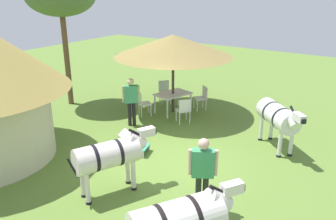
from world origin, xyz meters
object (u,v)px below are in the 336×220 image
at_px(patio_chair_near_lawn, 164,90).
at_px(standing_watcher, 203,169).
at_px(patio_chair_west_end, 202,96).
at_px(zebra_by_umbrella, 279,117).
at_px(patio_dining_table, 173,96).
at_px(patio_chair_east_end, 143,102).
at_px(guest_beside_umbrella, 131,98).
at_px(shade_umbrella, 173,45).
at_px(patio_chair_near_hut, 184,109).
at_px(striped_lounge_chair, 135,145).
at_px(zebra_toward_hut, 109,155).

distance_m(patio_chair_near_lawn, standing_watcher, 7.35).
height_order(patio_chair_west_end, zebra_by_umbrella, zebra_by_umbrella).
height_order(patio_dining_table, zebra_by_umbrella, zebra_by_umbrella).
relative_size(patio_dining_table, patio_chair_west_end, 1.64).
distance_m(patio_chair_east_end, zebra_by_umbrella, 5.00).
distance_m(patio_chair_west_end, standing_watcher, 6.51).
relative_size(patio_chair_west_end, guest_beside_umbrella, 0.54).
relative_size(shade_umbrella, patio_chair_east_end, 4.78).
height_order(shade_umbrella, patio_chair_near_hut, shade_umbrella).
distance_m(patio_chair_west_end, striped_lounge_chair, 4.38).
distance_m(patio_chair_near_hut, zebra_toward_hut, 4.73).
bearing_deg(striped_lounge_chair, patio_dining_table, 176.98).
bearing_deg(patio_chair_near_lawn, shade_umbrella, 90.00).
distance_m(patio_chair_near_hut, patio_chair_near_lawn, 2.37).
bearing_deg(patio_chair_near_lawn, standing_watcher, 80.52).
xyz_separation_m(guest_beside_umbrella, zebra_by_umbrella, (1.04, -4.68, -0.01)).
bearing_deg(patio_chair_near_hut, standing_watcher, -106.31).
bearing_deg(zebra_toward_hut, patio_chair_east_end, 144.55).
distance_m(patio_dining_table, guest_beside_umbrella, 1.99).
xyz_separation_m(standing_watcher, zebra_toward_hut, (-0.58, 2.10, -0.06)).
distance_m(shade_umbrella, zebra_toward_hut, 5.86).
bearing_deg(guest_beside_umbrella, zebra_by_umbrella, -31.47).
xyz_separation_m(patio_chair_east_end, patio_chair_west_end, (1.85, -1.49, 0.00)).
xyz_separation_m(patio_chair_near_hut, zebra_by_umbrella, (-0.15, -3.31, 0.48)).
distance_m(guest_beside_umbrella, standing_watcher, 5.19).
height_order(shade_umbrella, guest_beside_umbrella, shade_umbrella).
relative_size(patio_chair_near_hut, standing_watcher, 0.52).
distance_m(patio_dining_table, patio_chair_near_hut, 1.19).
height_order(patio_chair_west_end, patio_chair_near_lawn, same).
bearing_deg(zebra_toward_hut, guest_beside_umbrella, 147.73).
height_order(patio_dining_table, patio_chair_near_lawn, patio_chair_near_lawn).
bearing_deg(patio_chair_west_end, patio_chair_near_hut, 136.28).
height_order(guest_beside_umbrella, striped_lounge_chair, guest_beside_umbrella).
relative_size(patio_chair_near_hut, zebra_toward_hut, 0.45).
relative_size(shade_umbrella, patio_chair_west_end, 4.78).
distance_m(patio_chair_near_lawn, striped_lounge_chair, 4.63).
distance_m(shade_umbrella, striped_lounge_chair, 4.26).
bearing_deg(shade_umbrella, patio_chair_east_end, 142.34).
bearing_deg(patio_dining_table, guest_beside_umbrella, 167.40).
bearing_deg(patio_dining_table, zebra_toward_hut, -161.31).
xyz_separation_m(shade_umbrella, zebra_by_umbrella, (-0.87, -4.26, -1.54)).
bearing_deg(patio_chair_east_end, zebra_toward_hut, -22.45).
bearing_deg(guest_beside_umbrella, patio_chair_west_end, 23.12).
xyz_separation_m(patio_chair_near_hut, zebra_toward_hut, (-4.63, -0.87, 0.45)).
height_order(patio_chair_near_hut, zebra_toward_hut, zebra_toward_hut).
height_order(patio_dining_table, guest_beside_umbrella, guest_beside_umbrella).
height_order(patio_chair_near_lawn, zebra_toward_hut, zebra_toward_hut).
bearing_deg(shade_umbrella, patio_chair_near_hut, -127.49).
bearing_deg(patio_chair_near_hut, zebra_toward_hut, -131.88).
bearing_deg(zebra_toward_hut, patio_dining_table, 133.35).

